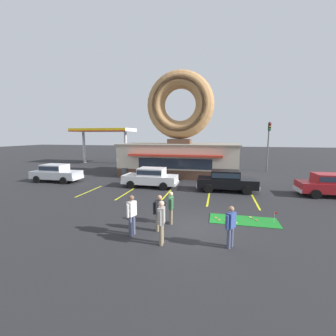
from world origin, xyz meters
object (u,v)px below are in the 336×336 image
pedestrian_hooded_kid (171,206)px  car_silver (56,172)px  pedestrian_blue_sweater_man (161,220)px  traffic_light_pole (269,140)px  putting_flag_pin (275,215)px  car_red (332,184)px  pedestrian_leather_jacket_man (231,225)px  golf_ball (236,221)px  trash_bin (125,173)px  car_black (226,180)px  pedestrian_clipboard_woman (160,211)px  car_white (151,177)px  pedestrian_beanie_man (132,213)px

pedestrian_hooded_kid → car_silver: bearing=149.3°
pedestrian_blue_sweater_man → traffic_light_pole: traffic_light_pole is taller
putting_flag_pin → pedestrian_hooded_kid: 5.07m
putting_flag_pin → car_red: size_ratio=0.12×
traffic_light_pole → pedestrian_leather_jacket_man: bearing=-104.2°
golf_ball → car_red: size_ratio=0.01×
pedestrian_leather_jacket_man → trash_bin: size_ratio=1.67×
golf_ball → car_black: car_black is taller
pedestrian_clipboard_woman → car_white: bearing=109.9°
car_silver → pedestrian_beanie_man: pedestrian_beanie_man is taller
putting_flag_pin → pedestrian_clipboard_woman: (-5.21, -2.12, 0.47)m
trash_bin → traffic_light_pole: size_ratio=0.17×
car_red → pedestrian_hooded_kid: (-9.90, -7.28, -0.00)m
golf_ball → pedestrian_leather_jacket_man: bearing=-98.2°
car_red → traffic_light_pole: 11.54m
pedestrian_blue_sweater_man → pedestrian_hooded_kid: (-0.09, 2.14, -0.11)m
car_red → pedestrian_leather_jacket_man: (-7.21, -9.08, 0.03)m
pedestrian_beanie_man → traffic_light_pole: (9.10, 19.87, 2.73)m
golf_ball → traffic_light_pole: (4.67, 17.32, 3.66)m
car_black → pedestrian_hooded_kid: size_ratio=2.91×
pedestrian_clipboard_woman → traffic_light_pole: bearing=67.3°
car_silver → pedestrian_blue_sweater_man: 15.76m
car_red → pedestrian_blue_sweater_man: (-9.81, -9.41, 0.11)m
pedestrian_hooded_kid → trash_bin: pedestrian_hooded_kid is taller
pedestrian_leather_jacket_man → putting_flag_pin: bearing=52.8°
car_red → pedestrian_blue_sweater_man: pedestrian_blue_sweater_man is taller
putting_flag_pin → trash_bin: size_ratio=0.56×
car_silver → car_white: 9.20m
putting_flag_pin → pedestrian_clipboard_woman: bearing=-157.9°
car_silver → traffic_light_pole: 23.11m
putting_flag_pin → pedestrian_blue_sweater_man: pedestrian_blue_sweater_man is taller
pedestrian_beanie_man → car_silver: bearing=140.9°
car_silver → golf_ball: bearing=-22.6°
putting_flag_pin → golf_ball: bearing=-173.6°
pedestrian_hooded_kid → traffic_light_pole: 20.03m
pedestrian_leather_jacket_man → car_red: bearing=51.6°
pedestrian_beanie_man → car_white: bearing=102.2°
car_black → trash_bin: size_ratio=4.72×
car_white → pedestrian_clipboard_woman: pedestrian_clipboard_woman is taller
pedestrian_blue_sweater_man → pedestrian_hooded_kid: 2.14m
trash_bin → traffic_light_pole: bearing=26.7°
car_red → pedestrian_hooded_kid: bearing=-143.7°
car_red → pedestrian_beanie_man: 14.34m
car_silver → trash_bin: bearing=32.2°
car_red → traffic_light_pole: bearing=101.0°
car_red → pedestrian_clipboard_woman: size_ratio=2.79×
pedestrian_leather_jacket_man → trash_bin: pedestrian_leather_jacket_man is taller
car_silver → traffic_light_pole: (20.21, 10.85, 2.84)m
car_red → pedestrian_clipboard_woman: pedestrian_clipboard_woman is taller
pedestrian_hooded_kid → pedestrian_beanie_man: size_ratio=0.90×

